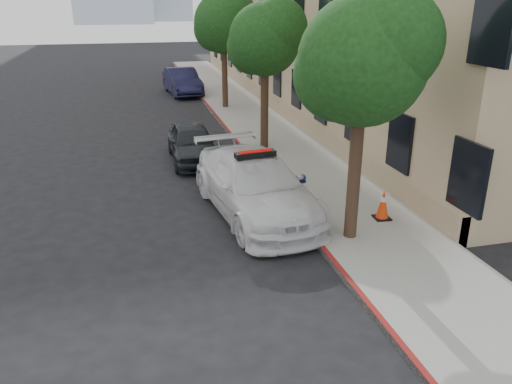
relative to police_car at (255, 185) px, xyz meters
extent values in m
plane|color=black|center=(-1.10, -0.21, -0.81)|extent=(120.00, 120.00, 0.00)
cube|color=gray|center=(2.50, 9.79, -0.74)|extent=(3.20, 50.00, 0.15)
cube|color=maroon|center=(0.96, 9.79, -0.74)|extent=(0.12, 50.00, 0.15)
cube|color=tan|center=(8.10, 14.79, 4.19)|extent=(8.00, 36.00, 10.00)
cylinder|color=black|center=(1.80, -2.21, 0.99)|extent=(0.30, 0.30, 3.30)
sphere|color=#143310|center=(1.80, -2.21, 3.44)|extent=(2.80, 2.80, 2.80)
sphere|color=#143310|center=(2.20, -2.51, 3.84)|extent=(2.24, 2.24, 2.24)
sphere|color=#143310|center=(1.45, -1.91, 3.14)|extent=(2.10, 2.10, 2.10)
cylinder|color=black|center=(1.80, 5.79, 0.93)|extent=(0.30, 0.30, 3.19)
sphere|color=#143310|center=(1.80, 5.79, 3.33)|extent=(2.60, 2.60, 2.60)
sphere|color=#143310|center=(2.20, 5.49, 3.73)|extent=(2.08, 2.08, 2.08)
sphere|color=#143310|center=(1.45, 6.09, 3.03)|extent=(1.95, 1.95, 1.95)
cylinder|color=black|center=(1.80, 13.79, 1.04)|extent=(0.30, 0.30, 3.41)
sphere|color=#143310|center=(1.80, 13.79, 3.55)|extent=(3.00, 3.00, 3.00)
sphere|color=#143310|center=(2.20, 13.49, 3.95)|extent=(2.40, 2.40, 2.40)
sphere|color=#143310|center=(1.45, 14.09, 3.25)|extent=(2.25, 2.25, 2.25)
imported|color=silver|center=(0.00, 0.00, 0.00)|extent=(2.94, 5.83, 1.62)
cube|color=black|center=(0.00, 0.00, 0.87)|extent=(1.13, 0.41, 0.14)
cube|color=#A50A07|center=(0.00, 0.00, 0.93)|extent=(0.92, 0.33, 0.06)
imported|color=black|center=(-1.04, 5.17, -0.14)|extent=(1.60, 3.96, 1.35)
imported|color=#141433|center=(0.10, 18.89, -0.03)|extent=(2.12, 4.90, 1.57)
cylinder|color=white|center=(1.25, -0.10, -0.61)|extent=(0.35, 0.35, 0.11)
cylinder|color=white|center=(1.25, -0.10, -0.25)|extent=(0.26, 0.26, 0.60)
ellipsoid|color=navy|center=(1.25, -0.10, 0.14)|extent=(0.28, 0.28, 0.20)
cylinder|color=white|center=(1.25, -0.10, -0.12)|extent=(0.38, 0.24, 0.11)
cylinder|color=white|center=(1.25, -0.10, -0.12)|extent=(0.17, 0.22, 0.11)
cube|color=black|center=(3.03, -1.47, -0.65)|extent=(0.44, 0.44, 0.03)
cone|color=#F7380D|center=(3.03, -1.47, -0.25)|extent=(0.32, 0.32, 0.76)
cylinder|color=white|center=(3.03, -1.47, -0.12)|extent=(0.17, 0.17, 0.11)
camera|label=1|loc=(-3.04, -12.18, 4.66)|focal=35.00mm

